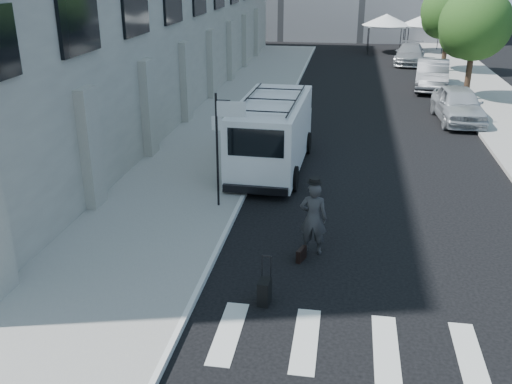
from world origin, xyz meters
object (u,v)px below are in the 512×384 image
(cargo_van, at_px, (273,133))
(parked_car_a, at_px, (458,104))
(suitcase, at_px, (264,292))
(briefcase, at_px, (301,254))
(parked_car_c, at_px, (410,54))
(parked_car_b, at_px, (432,75))
(businessman, at_px, (313,218))

(cargo_van, relative_size, parked_car_a, 1.41)
(suitcase, xyz_separation_m, parked_car_a, (6.85, 17.20, 0.54))
(briefcase, height_order, parked_car_a, parked_car_a)
(cargo_van, bearing_deg, briefcase, -74.66)
(cargo_van, height_order, parked_car_a, cargo_van)
(suitcase, distance_m, cargo_van, 9.35)
(briefcase, height_order, suitcase, suitcase)
(parked_car_a, xyz_separation_m, parked_car_c, (-0.80, 17.06, -0.09))
(parked_car_b, distance_m, parked_car_c, 9.42)
(suitcase, relative_size, cargo_van, 0.16)
(briefcase, height_order, parked_car_b, parked_car_b)
(suitcase, height_order, cargo_van, cargo_van)
(cargo_van, bearing_deg, suitcase, -81.62)
(suitcase, bearing_deg, briefcase, 78.69)
(cargo_van, relative_size, parked_car_c, 1.35)
(businessman, height_order, cargo_van, cargo_van)
(cargo_van, distance_m, parked_car_b, 17.37)
(businessman, xyz_separation_m, suitcase, (-0.89, -2.61, -0.69))
(parked_car_a, bearing_deg, parked_car_b, 89.23)
(parked_car_a, bearing_deg, businessman, -115.22)
(parked_car_a, bearing_deg, cargo_van, -137.82)
(parked_car_c, bearing_deg, suitcase, -92.14)
(suitcase, relative_size, parked_car_a, 0.23)
(cargo_van, bearing_deg, parked_car_a, 46.98)
(briefcase, distance_m, parked_car_b, 23.48)
(suitcase, xyz_separation_m, cargo_van, (-1.06, 9.24, 1.02))
(briefcase, bearing_deg, cargo_van, 121.86)
(suitcase, xyz_separation_m, parked_car_c, (6.04, 34.26, 0.45))
(cargo_van, bearing_deg, parked_car_b, 65.81)
(businessman, relative_size, briefcase, 4.50)
(parked_car_b, height_order, parked_car_c, parked_car_b)
(briefcase, relative_size, parked_car_a, 0.09)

